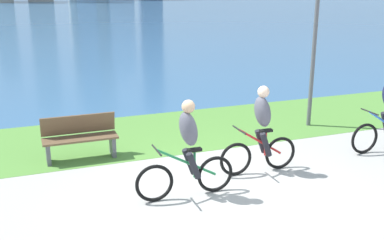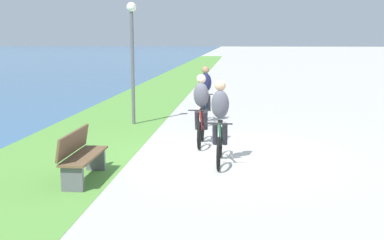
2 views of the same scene
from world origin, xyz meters
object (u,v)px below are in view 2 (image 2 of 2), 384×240
Objects in this scene: cyclist_trailing at (201,110)px; cyclist_distant_rear at (205,95)px; cyclist_lead at (220,122)px; bench_near_path at (81,156)px; lamppost_tall at (132,44)px.

cyclist_trailing is 3.07m from cyclist_distant_rear.
cyclist_distant_rear reaches higher than cyclist_lead.
cyclist_trailing reaches higher than bench_near_path.
cyclist_lead is 0.49× the size of lamppost_tall.
lamppost_tall is at bearing 102.92° from cyclist_distant_rear.
cyclist_trailing is at bearing 17.17° from cyclist_lead.
cyclist_distant_rear reaches higher than cyclist_trailing.
cyclist_distant_rear is 2.64m from lamppost_tall.
cyclist_distant_rear is (3.07, 0.10, 0.00)m from cyclist_trailing.
cyclist_distant_rear is 1.14× the size of bench_near_path.
cyclist_lead reaches higher than cyclist_trailing.
cyclist_lead is 5.26m from lamppost_tall.
cyclist_distant_rear is 6.46m from bench_near_path.
cyclist_lead is at bearing -162.83° from cyclist_trailing.
lamppost_tall is (4.24, 2.72, 1.52)m from cyclist_lead.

